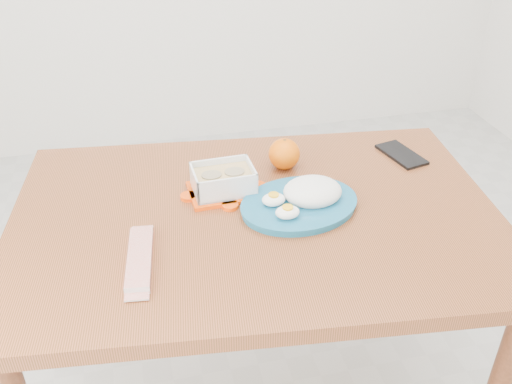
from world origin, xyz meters
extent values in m
plane|color=#B7B7B2|center=(0.00, 0.00, 0.00)|extent=(3.50, 3.50, 0.00)
cube|color=#97482A|center=(-0.14, -0.16, 0.73)|extent=(1.29, 0.93, 0.04)
cylinder|color=brown|center=(-0.65, 0.24, 0.35)|extent=(0.06, 0.06, 0.71)
cylinder|color=brown|center=(0.44, 0.12, 0.35)|extent=(0.06, 0.06, 0.71)
cube|color=#FF4A07|center=(-0.20, -0.05, 0.76)|extent=(0.18, 0.14, 0.01)
cube|color=white|center=(-0.20, -0.05, 0.79)|extent=(0.16, 0.12, 0.06)
cube|color=tan|center=(-0.20, -0.05, 0.79)|extent=(0.15, 0.11, 0.04)
cylinder|color=tan|center=(-0.23, -0.06, 0.80)|extent=(0.05, 0.05, 0.02)
cylinder|color=tan|center=(-0.17, -0.05, 0.80)|extent=(0.05, 0.05, 0.02)
sphere|color=#FF5C05|center=(-0.02, 0.04, 0.79)|extent=(0.09, 0.09, 0.09)
cylinder|color=#175E82|center=(-0.03, -0.17, 0.76)|extent=(0.35, 0.35, 0.02)
ellipsoid|color=silver|center=(0.00, -0.15, 0.80)|extent=(0.17, 0.15, 0.06)
ellipsoid|color=white|center=(-0.10, -0.16, 0.78)|extent=(0.07, 0.06, 0.03)
ellipsoid|color=white|center=(-0.08, -0.22, 0.78)|extent=(0.07, 0.06, 0.03)
cube|color=red|center=(-0.44, -0.29, 0.76)|extent=(0.08, 0.21, 0.02)
cube|color=black|center=(0.34, 0.02, 0.75)|extent=(0.11, 0.17, 0.01)
camera|label=1|loc=(-0.41, -1.29, 1.55)|focal=40.00mm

